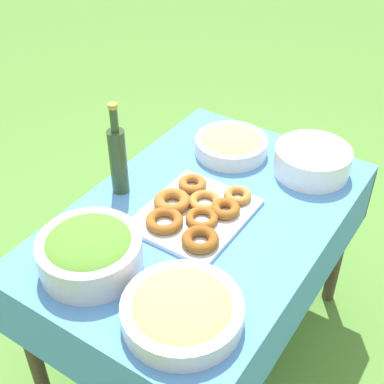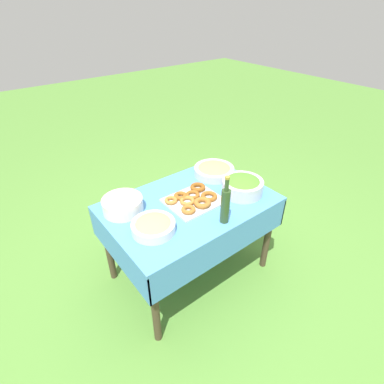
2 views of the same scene
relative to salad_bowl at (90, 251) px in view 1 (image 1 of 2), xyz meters
The scene contains 8 objects.
ground_plane 0.85m from the salad_bowl, 159.35° to the left, with size 14.00×14.00×0.00m, color #568C38.
picnic_table 0.43m from the salad_bowl, 159.35° to the left, with size 1.16×0.78×0.69m.
salad_bowl is the anchor object (origin of this frame).
pasta_bowl 0.73m from the salad_bowl, behind, with size 0.27×0.27×0.08m.
donut_platter 0.37m from the salad_bowl, 160.00° to the left, with size 0.37×0.33×0.05m.
plate_stack 0.85m from the salad_bowl, 156.72° to the left, with size 0.27×0.27×0.10m.
olive_oil_bottle 0.37m from the salad_bowl, 153.80° to the right, with size 0.06×0.06×0.33m.
bread_bowl 0.32m from the salad_bowl, 87.13° to the left, with size 0.32×0.32×0.08m.
Camera 1 is at (1.12, 0.69, 1.80)m, focal length 50.00 mm.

